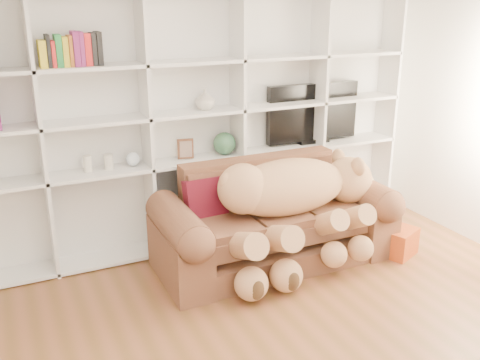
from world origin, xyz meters
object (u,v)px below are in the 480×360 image
sofa (273,225)px  tv (313,114)px  gift_box (397,241)px  teddy_bear (293,200)px

sofa → tv: tv is taller
sofa → gift_box: sofa is taller
sofa → tv: 1.32m
sofa → gift_box: size_ratio=6.65×
sofa → tv: (0.79, 0.66, 0.82)m
sofa → teddy_bear: 0.35m
teddy_bear → gift_box: size_ratio=5.18×
gift_box → sofa: bearing=160.1°
sofa → gift_box: bearing=-19.9°
teddy_bear → tv: (0.70, 0.84, 0.53)m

